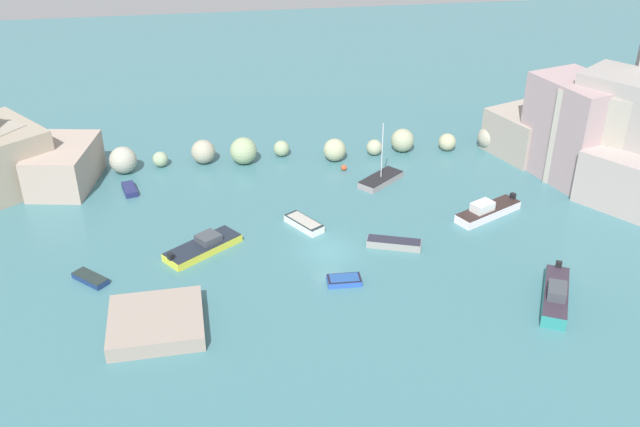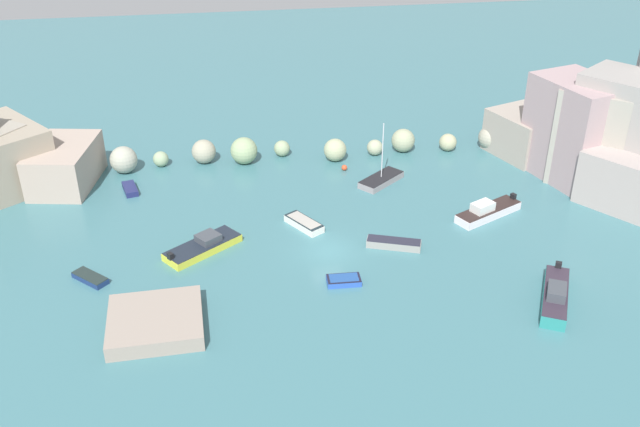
% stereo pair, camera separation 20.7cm
% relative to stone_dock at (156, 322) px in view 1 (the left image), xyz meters
% --- Properties ---
extents(cove_water, '(160.00, 160.00, 0.00)m').
position_rel_stone_dock_xyz_m(cove_water, '(13.05, 7.79, -0.55)').
color(cove_water, '#3F757D').
rests_on(cove_water, ground).
extents(cliff_headland_right, '(21.22, 21.07, 13.62)m').
position_rel_stone_dock_xyz_m(cliff_headland_right, '(42.48, 16.45, 4.01)').
color(cliff_headland_right, '#A29C8E').
rests_on(cliff_headland_right, ground).
extents(rock_breakwater, '(42.52, 3.85, 2.65)m').
position_rel_stone_dock_xyz_m(rock_breakwater, '(12.57, 25.15, 0.61)').
color(rock_breakwater, '#97A794').
rests_on(rock_breakwater, ground).
extents(stone_dock, '(6.42, 6.11, 1.09)m').
position_rel_stone_dock_xyz_m(stone_dock, '(0.00, 0.00, 0.00)').
color(stone_dock, gray).
rests_on(stone_dock, ground).
extents(channel_buoy, '(0.56, 0.56, 0.56)m').
position_rel_stone_dock_xyz_m(channel_buoy, '(16.99, 21.97, -0.27)').
color(channel_buoy, '#E04C28').
rests_on(channel_buoy, cove_water).
extents(moored_boat_0, '(4.52, 6.62, 1.71)m').
position_rel_stone_dock_xyz_m(moored_boat_0, '(27.67, -1.47, 0.07)').
color(moored_boat_0, teal).
rests_on(moored_boat_0, cove_water).
extents(moored_boat_1, '(4.84, 4.45, 5.97)m').
position_rel_stone_dock_xyz_m(moored_boat_1, '(19.90, 18.79, -0.20)').
color(moored_boat_1, gray).
rests_on(moored_boat_1, cove_water).
extents(moored_boat_2, '(6.37, 5.49, 1.22)m').
position_rel_stone_dock_xyz_m(moored_boat_2, '(3.29, 9.40, -0.13)').
color(moored_boat_2, yellow).
rests_on(moored_boat_2, cove_water).
extents(moored_boat_3, '(6.50, 4.39, 1.54)m').
position_rel_stone_dock_xyz_m(moored_boat_3, '(27.41, 11.13, -0.02)').
color(moored_boat_3, white).
rests_on(moored_boat_3, cove_water).
extents(moored_boat_4, '(4.41, 2.51, 0.68)m').
position_rel_stone_dock_xyz_m(moored_boat_4, '(18.27, 7.53, -0.21)').
color(moored_boat_4, gray).
rests_on(moored_boat_4, cove_water).
extents(moored_boat_5, '(1.69, 2.81, 0.52)m').
position_rel_stone_dock_xyz_m(moored_boat_5, '(-3.20, 20.66, -0.29)').
color(moored_boat_5, navy).
rests_on(moored_boat_5, cove_water).
extents(moored_boat_6, '(3.11, 3.84, 0.67)m').
position_rel_stone_dock_xyz_m(moored_boat_6, '(11.65, 11.82, -0.20)').
color(moored_boat_6, white).
rests_on(moored_boat_6, cove_water).
extents(moored_boat_7, '(2.88, 2.84, 0.47)m').
position_rel_stone_dock_xyz_m(moored_boat_7, '(-5.05, 6.50, -0.32)').
color(moored_boat_7, navy).
rests_on(moored_boat_7, cove_water).
extents(moored_boat_8, '(2.54, 1.39, 0.51)m').
position_rel_stone_dock_xyz_m(moored_boat_8, '(13.42, 3.23, -0.28)').
color(moored_boat_8, blue).
rests_on(moored_boat_8, cove_water).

